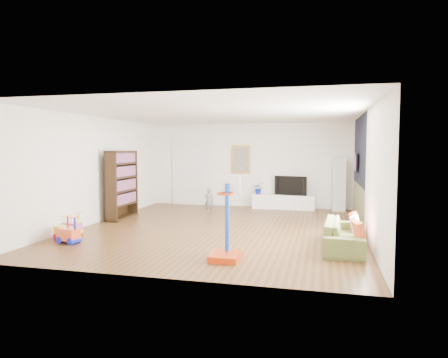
% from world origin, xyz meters
% --- Properties ---
extents(floor, '(6.50, 7.50, 0.00)m').
position_xyz_m(floor, '(0.00, 0.00, 0.00)').
color(floor, brown).
rests_on(floor, ground).
extents(ceiling, '(6.50, 7.50, 0.00)m').
position_xyz_m(ceiling, '(0.00, 0.00, 2.70)').
color(ceiling, white).
rests_on(ceiling, ground).
extents(wall_back, '(6.50, 0.00, 2.70)m').
position_xyz_m(wall_back, '(0.00, 3.75, 1.35)').
color(wall_back, white).
rests_on(wall_back, ground).
extents(wall_front, '(6.50, 0.00, 2.70)m').
position_xyz_m(wall_front, '(0.00, -3.75, 1.35)').
color(wall_front, silver).
rests_on(wall_front, ground).
extents(wall_left, '(0.00, 7.50, 2.70)m').
position_xyz_m(wall_left, '(-3.25, 0.00, 1.35)').
color(wall_left, white).
rests_on(wall_left, ground).
extents(wall_right, '(0.00, 7.50, 2.70)m').
position_xyz_m(wall_right, '(3.25, 0.00, 1.35)').
color(wall_right, white).
rests_on(wall_right, ground).
extents(navy_accent, '(0.01, 3.20, 1.70)m').
position_xyz_m(navy_accent, '(3.23, 1.40, 1.85)').
color(navy_accent, black).
rests_on(navy_accent, wall_right).
extents(olive_wainscot, '(0.01, 3.20, 1.00)m').
position_xyz_m(olive_wainscot, '(3.23, 1.40, 0.50)').
color(olive_wainscot, brown).
rests_on(olive_wainscot, wall_right).
extents(doorway, '(1.45, 0.06, 2.10)m').
position_xyz_m(doorway, '(-1.90, 3.71, 1.05)').
color(doorway, white).
rests_on(doorway, ground).
extents(painting_back, '(0.62, 0.06, 0.92)m').
position_xyz_m(painting_back, '(-0.25, 3.71, 1.55)').
color(painting_back, gold).
rests_on(painting_back, wall_back).
extents(artwork_right, '(0.04, 0.56, 0.46)m').
position_xyz_m(artwork_right, '(3.17, 1.60, 1.55)').
color(artwork_right, '#7F3F8C').
rests_on(artwork_right, wall_right).
extents(media_console, '(1.93, 0.49, 0.45)m').
position_xyz_m(media_console, '(1.18, 3.45, 0.22)').
color(media_console, white).
rests_on(media_console, ground).
extents(tall_cabinet, '(0.40, 0.40, 1.61)m').
position_xyz_m(tall_cabinet, '(2.84, 3.48, 0.80)').
color(tall_cabinet, silver).
rests_on(tall_cabinet, ground).
extents(bookshelf, '(0.34, 1.26, 1.84)m').
position_xyz_m(bookshelf, '(-2.92, 0.68, 0.92)').
color(bookshelf, black).
rests_on(bookshelf, ground).
extents(sofa, '(0.83, 1.88, 0.54)m').
position_xyz_m(sofa, '(2.78, -1.28, 0.27)').
color(sofa, olive).
rests_on(sofa, ground).
extents(basketball_hoop, '(0.51, 0.61, 1.44)m').
position_xyz_m(basketball_hoop, '(0.75, -2.58, 0.72)').
color(basketball_hoop, '#B62D07').
rests_on(basketball_hoop, ground).
extents(ride_on_yellow, '(0.46, 0.38, 0.53)m').
position_xyz_m(ride_on_yellow, '(-2.86, -1.94, 0.26)').
color(ride_on_yellow, '#EEA80B').
rests_on(ride_on_yellow, ground).
extents(ride_on_orange, '(0.46, 0.34, 0.55)m').
position_xyz_m(ride_on_orange, '(-2.58, -2.17, 0.28)').
color(ride_on_orange, '#E9502B').
rests_on(ride_on_orange, ground).
extents(ride_on_pink, '(0.41, 0.29, 0.50)m').
position_xyz_m(ride_on_pink, '(-3.00, -1.42, 0.25)').
color(ride_on_pink, '#D356A0').
rests_on(ride_on_pink, ground).
extents(child, '(0.30, 0.23, 0.74)m').
position_xyz_m(child, '(-0.88, 2.10, 0.37)').
color(child, slate).
rests_on(child, ground).
extents(tv, '(1.04, 0.40, 0.60)m').
position_xyz_m(tv, '(1.42, 3.46, 0.75)').
color(tv, black).
rests_on(tv, media_console).
extents(vase_plant, '(0.38, 0.34, 0.37)m').
position_xyz_m(vase_plant, '(0.38, 3.48, 0.64)').
color(vase_plant, '#091A93').
rests_on(vase_plant, media_console).
extents(pillow_left, '(0.18, 0.40, 0.39)m').
position_xyz_m(pillow_left, '(2.99, -1.81, 0.42)').
color(pillow_left, '#D44B24').
rests_on(pillow_left, sofa).
extents(pillow_center, '(0.18, 0.43, 0.42)m').
position_xyz_m(pillow_center, '(2.98, -1.29, 0.42)').
color(pillow_center, silver).
rests_on(pillow_center, sofa).
extents(pillow_right, '(0.18, 0.38, 0.37)m').
position_xyz_m(pillow_right, '(2.99, -0.72, 0.42)').
color(pillow_right, '#AF190F').
rests_on(pillow_right, sofa).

